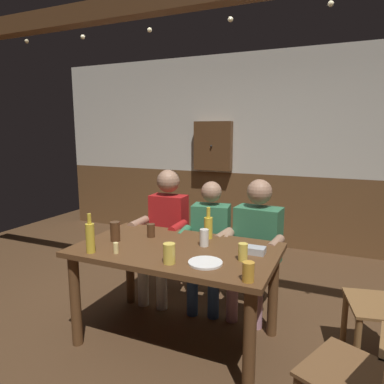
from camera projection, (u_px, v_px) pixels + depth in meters
The scene contains 21 objects.
ground_plane at pixel (171, 345), 2.69m from camera, with size 7.81×7.81×0.00m, color #4C331E.
back_wall_upper at pixel (260, 114), 4.84m from camera, with size 6.51×0.12×1.66m, color beige.
back_wall_wainscot at pixel (257, 209), 5.07m from camera, with size 6.51×0.12×1.02m, color brown.
dining_table at pixel (176, 262), 2.67m from camera, with size 1.51×0.90×0.76m.
person_0 at pixel (165, 228), 3.44m from camera, with size 0.50×0.54×1.26m.
person_1 at pixel (209, 239), 3.26m from camera, with size 0.52×0.56×1.17m.
person_2 at pixel (256, 240), 3.10m from camera, with size 0.56×0.55×1.21m.
chair_empty_far_end at pixel (371, 379), 1.65m from camera, with size 0.58×0.58×0.88m.
table_candle at pixel (116, 248), 2.51m from camera, with size 0.04×0.04×0.08m, color #F9E08C.
condiment_caddy at pixel (255, 250), 2.51m from camera, with size 0.14×0.10×0.05m, color #B2B7BC.
plate_0 at pixel (205, 263), 2.32m from camera, with size 0.23×0.23×0.01m, color white.
bottle_0 at pixel (90, 237), 2.51m from camera, with size 0.06×0.06×0.29m.
bottle_1 at pixel (208, 227), 2.85m from camera, with size 0.07×0.07×0.26m.
pint_glass_0 at pixel (204, 238), 2.66m from camera, with size 0.07×0.07×0.13m, color white.
pint_glass_1 at pixel (151, 230), 2.89m from camera, with size 0.07×0.07×0.11m, color #4C2D19.
pint_glass_2 at pixel (243, 252), 2.37m from camera, with size 0.07×0.07×0.12m, color #E5C64C.
pint_glass_3 at pixel (248, 272), 2.04m from camera, with size 0.07×0.07×0.12m, color gold.
pint_glass_4 at pixel (115, 231), 2.79m from camera, with size 0.08×0.08×0.16m, color #4C2D19.
pint_glass_5 at pixel (169, 253), 2.32m from camera, with size 0.08×0.08×0.14m, color #E5C64C.
wall_dart_cabinet at pixel (213, 146), 5.05m from camera, with size 0.56×0.15×0.70m.
string_lights at pixel (188, 20), 2.55m from camera, with size 4.59×0.04×0.12m.
Camera 1 is at (1.13, -2.17, 1.64)m, focal length 32.69 mm.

